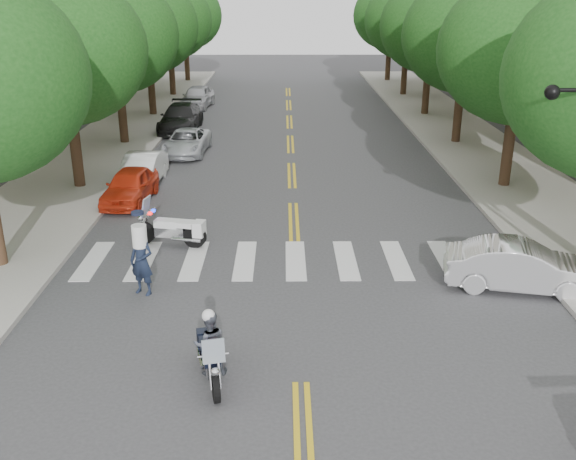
{
  "coord_description": "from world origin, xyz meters",
  "views": [
    {
      "loc": [
        -0.35,
        -11.52,
        7.85
      ],
      "look_at": [
        -0.24,
        5.69,
        1.3
      ],
      "focal_mm": 40.0,
      "sensor_mm": 36.0,
      "label": 1
    }
  ],
  "objects_px": {
    "motorcycle_police": "(210,348)",
    "motorcycle_parked": "(175,230)",
    "officer_standing": "(142,261)",
    "convertible": "(520,266)"
  },
  "relations": [
    {
      "from": "motorcycle_police",
      "to": "officer_standing",
      "type": "distance_m",
      "value": 4.68
    },
    {
      "from": "motorcycle_police",
      "to": "motorcycle_parked",
      "type": "bearing_deg",
      "value": -88.85
    },
    {
      "from": "motorcycle_parked",
      "to": "officer_standing",
      "type": "height_order",
      "value": "officer_standing"
    },
    {
      "from": "motorcycle_parked",
      "to": "convertible",
      "type": "distance_m",
      "value": 10.48
    },
    {
      "from": "motorcycle_police",
      "to": "officer_standing",
      "type": "xyz_separation_m",
      "value": [
        -2.26,
        4.09,
        0.21
      ]
    },
    {
      "from": "motorcycle_police",
      "to": "motorcycle_parked",
      "type": "relative_size",
      "value": 0.83
    },
    {
      "from": "motorcycle_police",
      "to": "convertible",
      "type": "bearing_deg",
      "value": -164.98
    },
    {
      "from": "motorcycle_police",
      "to": "motorcycle_parked",
      "type": "height_order",
      "value": "motorcycle_police"
    },
    {
      "from": "officer_standing",
      "to": "convertible",
      "type": "distance_m",
      "value": 10.32
    },
    {
      "from": "motorcycle_police",
      "to": "officer_standing",
      "type": "height_order",
      "value": "officer_standing"
    }
  ]
}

